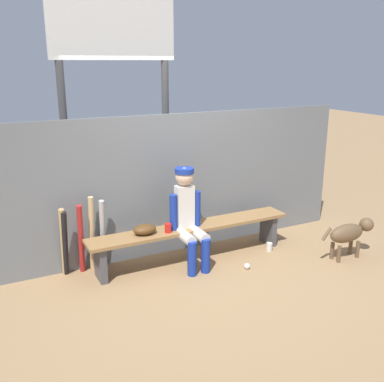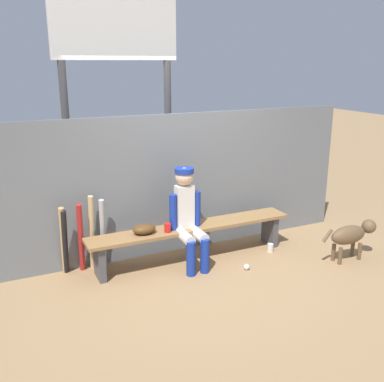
{
  "view_description": "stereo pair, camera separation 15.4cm",
  "coord_description": "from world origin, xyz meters",
  "px_view_note": "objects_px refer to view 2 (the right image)",
  "views": [
    {
      "loc": [
        -2.33,
        -4.6,
        2.43
      ],
      "look_at": [
        0.0,
        0.0,
        0.91
      ],
      "focal_mm": 41.3,
      "sensor_mm": 36.0,
      "label": 1
    },
    {
      "loc": [
        -2.19,
        -4.67,
        2.43
      ],
      "look_at": [
        0.0,
        0.0,
        0.91
      ],
      "focal_mm": 41.3,
      "sensor_mm": 36.0,
      "label": 2
    }
  ],
  "objects_px": {
    "player_seated": "(188,215)",
    "bat_aluminum_red": "(81,238)",
    "dugout_bench": "(192,233)",
    "bat_wood_tan": "(63,241)",
    "cup_on_ground": "(270,248)",
    "dog": "(352,235)",
    "scoreboard": "(122,65)",
    "baseball_glove": "(144,229)",
    "bat_aluminum_silver": "(103,233)",
    "baseball": "(247,267)",
    "cup_on_bench": "(168,228)",
    "bat_wood_natural": "(92,233)",
    "bat_aluminum_black": "(65,242)"
  },
  "relations": [
    {
      "from": "player_seated",
      "to": "bat_wood_tan",
      "type": "distance_m",
      "value": 1.49
    },
    {
      "from": "dugout_bench",
      "to": "bat_aluminum_red",
      "type": "relative_size",
      "value": 3.02
    },
    {
      "from": "player_seated",
      "to": "bat_aluminum_silver",
      "type": "xyz_separation_m",
      "value": [
        -0.95,
        0.4,
        -0.22
      ]
    },
    {
      "from": "baseball",
      "to": "cup_on_bench",
      "type": "xyz_separation_m",
      "value": [
        -0.84,
        0.47,
        0.48
      ]
    },
    {
      "from": "bat_wood_natural",
      "to": "dugout_bench",
      "type": "bearing_deg",
      "value": -13.46
    },
    {
      "from": "bat_aluminum_red",
      "to": "baseball_glove",
      "type": "bearing_deg",
      "value": -19.14
    },
    {
      "from": "dugout_bench",
      "to": "baseball_glove",
      "type": "bearing_deg",
      "value": 180.0
    },
    {
      "from": "bat_wood_tan",
      "to": "cup_on_ground",
      "type": "bearing_deg",
      "value": -10.64
    },
    {
      "from": "player_seated",
      "to": "bat_aluminum_silver",
      "type": "height_order",
      "value": "player_seated"
    },
    {
      "from": "bat_aluminum_red",
      "to": "bat_aluminum_black",
      "type": "height_order",
      "value": "bat_aluminum_red"
    },
    {
      "from": "player_seated",
      "to": "bat_aluminum_black",
      "type": "distance_m",
      "value": 1.48
    },
    {
      "from": "cup_on_ground",
      "to": "bat_aluminum_silver",
      "type": "bearing_deg",
      "value": 166.42
    },
    {
      "from": "dog",
      "to": "scoreboard",
      "type": "bearing_deg",
      "value": 139.81
    },
    {
      "from": "bat_wood_tan",
      "to": "baseball_glove",
      "type": "bearing_deg",
      "value": -16.41
    },
    {
      "from": "cup_on_ground",
      "to": "bat_aluminum_black",
      "type": "bearing_deg",
      "value": 169.63
    },
    {
      "from": "dugout_bench",
      "to": "player_seated",
      "type": "height_order",
      "value": "player_seated"
    },
    {
      "from": "cup_on_bench",
      "to": "cup_on_ground",
      "type": "bearing_deg",
      "value": -5.92
    },
    {
      "from": "bat_aluminum_black",
      "to": "bat_wood_tan",
      "type": "height_order",
      "value": "bat_wood_tan"
    },
    {
      "from": "bat_wood_tan",
      "to": "cup_on_bench",
      "type": "xyz_separation_m",
      "value": [
        1.17,
        -0.34,
        0.09
      ]
    },
    {
      "from": "bat_aluminum_red",
      "to": "bat_wood_tan",
      "type": "xyz_separation_m",
      "value": [
        -0.2,
        0.02,
        -0.01
      ]
    },
    {
      "from": "bat_aluminum_silver",
      "to": "scoreboard",
      "type": "relative_size",
      "value": 0.26
    },
    {
      "from": "dugout_bench",
      "to": "bat_wood_tan",
      "type": "height_order",
      "value": "bat_wood_tan"
    },
    {
      "from": "dugout_bench",
      "to": "dog",
      "type": "bearing_deg",
      "value": -24.7
    },
    {
      "from": "bat_wood_natural",
      "to": "cup_on_ground",
      "type": "xyz_separation_m",
      "value": [
        2.23,
        -0.5,
        -0.41
      ]
    },
    {
      "from": "bat_aluminum_silver",
      "to": "bat_wood_tan",
      "type": "height_order",
      "value": "bat_aluminum_silver"
    },
    {
      "from": "dugout_bench",
      "to": "bat_wood_tan",
      "type": "distance_m",
      "value": 1.55
    },
    {
      "from": "cup_on_ground",
      "to": "scoreboard",
      "type": "relative_size",
      "value": 0.03
    },
    {
      "from": "baseball_glove",
      "to": "dog",
      "type": "bearing_deg",
      "value": -18.91
    },
    {
      "from": "baseball_glove",
      "to": "bat_wood_natural",
      "type": "height_order",
      "value": "bat_wood_natural"
    },
    {
      "from": "bat_aluminum_black",
      "to": "baseball_glove",
      "type": "bearing_deg",
      "value": -15.75
    },
    {
      "from": "bat_wood_natural",
      "to": "cup_on_bench",
      "type": "xyz_separation_m",
      "value": [
        0.83,
        -0.36,
        0.05
      ]
    },
    {
      "from": "dugout_bench",
      "to": "player_seated",
      "type": "bearing_deg",
      "value": -133.09
    },
    {
      "from": "bat_wood_natural",
      "to": "dog",
      "type": "bearing_deg",
      "value": -20.46
    },
    {
      "from": "bat_wood_natural",
      "to": "player_seated",
      "type": "bearing_deg",
      "value": -19.91
    },
    {
      "from": "bat_aluminum_red",
      "to": "scoreboard",
      "type": "height_order",
      "value": "scoreboard"
    },
    {
      "from": "baseball_glove",
      "to": "bat_aluminum_red",
      "type": "xyz_separation_m",
      "value": [
        -0.7,
        0.24,
        -0.08
      ]
    },
    {
      "from": "bat_aluminum_red",
      "to": "dugout_bench",
      "type": "bearing_deg",
      "value": -10.39
    },
    {
      "from": "dugout_bench",
      "to": "scoreboard",
      "type": "height_order",
      "value": "scoreboard"
    },
    {
      "from": "bat_aluminum_black",
      "to": "bat_wood_tan",
      "type": "relative_size",
      "value": 0.96
    },
    {
      "from": "baseball_glove",
      "to": "scoreboard",
      "type": "height_order",
      "value": "scoreboard"
    },
    {
      "from": "bat_wood_natural",
      "to": "cup_on_bench",
      "type": "bearing_deg",
      "value": -23.28
    },
    {
      "from": "scoreboard",
      "to": "bat_aluminum_red",
      "type": "bearing_deg",
      "value": -134.08
    },
    {
      "from": "bat_aluminum_black",
      "to": "cup_on_ground",
      "type": "distance_m",
      "value": 2.63
    },
    {
      "from": "player_seated",
      "to": "bat_aluminum_red",
      "type": "xyz_separation_m",
      "value": [
        -1.23,
        0.35,
        -0.22
      ]
    },
    {
      "from": "baseball_glove",
      "to": "cup_on_bench",
      "type": "relative_size",
      "value": 2.55
    },
    {
      "from": "bat_wood_tan",
      "to": "bat_aluminum_red",
      "type": "bearing_deg",
      "value": -6.16
    },
    {
      "from": "player_seated",
      "to": "bat_wood_natural",
      "type": "height_order",
      "value": "player_seated"
    },
    {
      "from": "dog",
      "to": "bat_aluminum_black",
      "type": "bearing_deg",
      "value": 161.92
    },
    {
      "from": "baseball",
      "to": "cup_on_bench",
      "type": "distance_m",
      "value": 1.07
    },
    {
      "from": "dugout_bench",
      "to": "bat_wood_natural",
      "type": "height_order",
      "value": "bat_wood_natural"
    }
  ]
}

